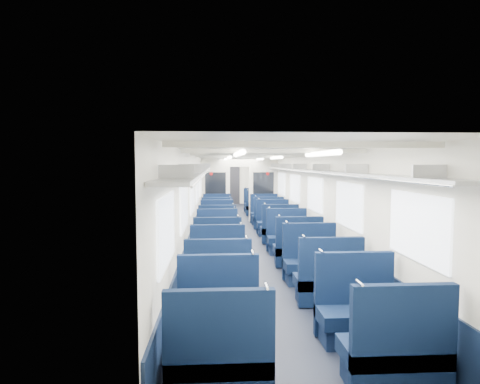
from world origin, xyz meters
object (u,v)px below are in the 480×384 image
Objects in this scene: seat_5 at (328,283)px; seat_15 at (273,224)px; seat_22 at (217,205)px; seat_14 at (217,225)px; seat_9 at (298,250)px; seat_23 at (255,205)px; seat_10 at (217,240)px; seat_4 at (218,285)px; seat_19 at (264,215)px; seat_17 at (268,219)px; seat_13 at (279,231)px; seat_16 at (217,219)px; seat_21 at (258,207)px; bulkhead at (239,188)px; seat_3 at (357,314)px; seat_1 at (396,355)px; end_door at (232,185)px; seat_12 at (217,232)px; seat_20 at (217,208)px; seat_7 at (310,264)px; seat_0 at (219,363)px; seat_2 at (218,318)px; seat_8 at (217,251)px; seat_18 at (217,215)px; seat_6 at (218,267)px; seat_11 at (287,239)px.

seat_15 is (0.00, 5.82, 0.00)m from seat_5.
seat_14 is at bearing -90.00° from seat_22.
seat_9 is 1.00× the size of seat_23.
seat_10 is 1.00× the size of seat_23.
seat_4 is 1.00× the size of seat_19.
seat_17 is (0.00, 4.72, 0.00)m from seat_9.
seat_16 is (-1.66, 2.27, 0.00)m from seat_13.
seat_10 is at bearing -103.83° from seat_21.
seat_9 is 9.25m from seat_22.
seat_5 is 1.00× the size of seat_14.
seat_10 is at bearing -99.04° from bulkhead.
seat_13 is (0.00, 5.87, 0.00)m from seat_3.
seat_13 is (0.83, -4.04, -0.90)m from bulkhead.
seat_4 is (-1.66, 2.23, 0.00)m from seat_1.
seat_12 is at bearing -94.59° from end_door.
seat_9 and seat_20 have the same top height.
seat_12 is at bearing 115.74° from seat_7.
seat_2 is at bearing 90.00° from seat_0.
seat_18 is at bearing 90.00° from seat_8.
seat_1 is at bearing -90.00° from seat_9.
seat_14 and seat_15 have the same top height.
seat_8 is 3.94m from seat_15.
seat_14 is at bearing -106.98° from seat_23.
seat_6 is 1.00× the size of seat_8.
seat_9 and seat_21 have the same top height.
seat_6 is 1.00× the size of seat_22.
seat_19 and seat_20 have the same top height.
seat_0 is 4.83m from seat_9.
seat_1 is 13.48m from seat_23.
seat_14 is 1.12m from seat_16.
bulkhead is 2.58× the size of seat_22.
seat_8 and seat_17 have the same top height.
end_door is 9.15m from seat_15.
seat_16 is at bearing 126.19° from seat_13.
seat_16 is at bearing -90.00° from seat_18.
seat_9 is at bearing -36.68° from seat_10.
seat_17 is at bearing -64.44° from bulkhead.
seat_3 is 12.67m from seat_22.
seat_8 is 7.95m from seat_20.
seat_14 is at bearing 145.23° from seat_13.
seat_13 is (1.66, 0.07, 0.00)m from seat_12.
bulkhead is at bearing 94.79° from seat_3.
seat_17 is at bearing -33.87° from seat_18.
seat_1 and seat_21 have the same top height.
seat_8 is 2.91m from seat_13.
seat_0 is 4.56m from seat_8.
seat_10 is at bearing -110.27° from seat_19.
seat_11 is at bearing -70.17° from seat_18.
seat_1 is 10.45m from seat_18.
seat_15 is at bearing 90.00° from seat_9.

